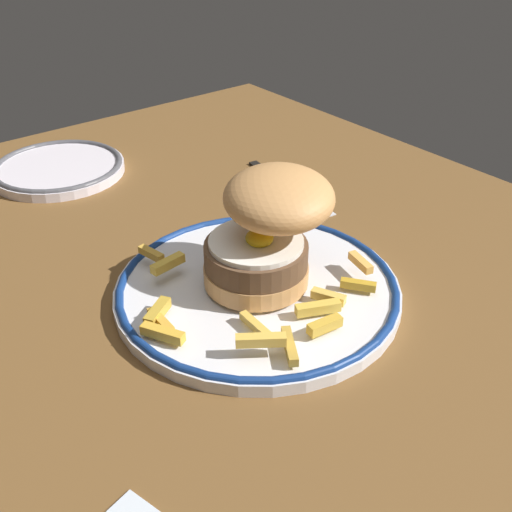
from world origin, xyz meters
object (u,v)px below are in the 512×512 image
dinner_plate (256,289)px  burger (269,228)px  side_plate (58,168)px  knife (282,182)px

dinner_plate → burger: 6.38cm
side_plate → knife: 30.16cm
dinner_plate → burger: (0.02, 1.49, 6.20)cm
dinner_plate → burger: size_ratio=1.88×
dinner_plate → knife: (-17.32, 18.21, -0.58)cm
side_plate → knife: side_plate is taller
side_plate → knife: (21.19, 21.46, -0.57)cm
dinner_plate → knife: size_ratio=1.52×
burger → side_plate: (-38.54, -4.75, -6.20)cm
burger → knife: burger is taller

